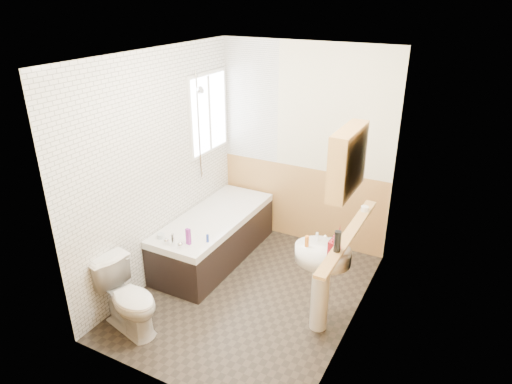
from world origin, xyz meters
TOP-DOWN VIEW (x-y plane):
  - floor at (0.00, 0.00)m, footprint 2.80×2.80m
  - ceiling at (0.00, 0.00)m, footprint 2.80×2.80m
  - wall_back at (0.00, 1.41)m, footprint 2.20×0.02m
  - wall_front at (0.00, -1.41)m, footprint 2.20×0.02m
  - wall_left at (-1.11, 0.00)m, footprint 0.02×2.80m
  - wall_right at (1.11, 0.00)m, footprint 0.02×2.80m
  - wainscot_right at (1.09, 0.00)m, footprint 0.01×2.80m
  - wainscot_front at (0.00, -1.39)m, footprint 2.20×0.01m
  - wainscot_back at (0.00, 1.39)m, footprint 2.20×0.01m
  - tile_cladding_left at (-1.09, 0.00)m, footprint 0.01×2.80m
  - tile_return_back at (-0.73, 1.39)m, footprint 0.75×0.01m
  - window at (-1.06, 0.95)m, footprint 0.03×0.79m
  - bathtub at (-0.73, 0.46)m, footprint 0.70×1.76m
  - shower_riser at (-1.04, 0.70)m, footprint 0.11×0.08m
  - toilet at (-0.76, -1.00)m, footprint 0.78×0.55m
  - sink at (0.84, -0.15)m, footprint 0.52×0.42m
  - pine_shelf at (1.04, -0.06)m, footprint 0.10×1.50m
  - medicine_cabinet at (1.01, -0.22)m, footprint 0.15×0.59m
  - foam_can at (1.04, -0.41)m, footprint 0.06×0.06m
  - green_bottle at (1.04, -0.36)m, footprint 0.06×0.06m
  - black_jar at (1.04, 0.43)m, footprint 0.08×0.08m
  - soap_bottle at (0.96, -0.21)m, footprint 0.09×0.20m
  - clear_bottle at (0.70, -0.19)m, footprint 0.05×0.05m
  - blue_gel at (-0.61, -0.21)m, footprint 0.05×0.04m
  - cream_jar at (-0.95, -0.25)m, footprint 0.10×0.10m
  - orange_bottle at (-0.46, -0.08)m, footprint 0.03×0.03m

SIDE VIEW (x-z plane):
  - floor at x=0.00m, z-range 0.00..0.00m
  - bathtub at x=-0.73m, z-range -0.06..0.65m
  - toilet at x=-0.76m, z-range 0.00..0.69m
  - wainscot_right at x=1.09m, z-range 0.00..1.00m
  - wainscot_front at x=0.00m, z-range 0.00..1.00m
  - wainscot_back at x=0.00m, z-range 0.00..1.00m
  - cream_jar at x=-0.95m, z-range 0.57..0.62m
  - orange_bottle at x=-0.46m, z-range 0.57..0.65m
  - sink at x=0.84m, z-range 0.13..1.14m
  - blue_gel at x=-0.61m, z-range 0.57..0.75m
  - soap_bottle at x=0.96m, z-range 0.89..0.98m
  - clear_bottle at x=0.70m, z-range 0.89..1.00m
  - pine_shelf at x=1.04m, z-range 1.02..1.05m
  - black_jar at x=1.04m, z-range 1.05..1.10m
  - foam_can at x=1.04m, z-range 1.05..1.24m
  - green_bottle at x=1.04m, z-range 1.05..1.29m
  - wall_back at x=0.00m, z-range 0.00..2.50m
  - wall_front at x=0.00m, z-range 0.00..2.50m
  - wall_left at x=-1.11m, z-range 0.00..2.50m
  - wall_right at x=1.11m, z-range 0.00..2.50m
  - tile_cladding_left at x=-1.09m, z-range 0.00..2.50m
  - window at x=-1.06m, z-range 1.15..2.15m
  - shower_riser at x=-1.04m, z-range 1.02..2.29m
  - tile_return_back at x=-0.73m, z-range 1.00..2.50m
  - medicine_cabinet at x=1.01m, z-range 1.51..2.05m
  - ceiling at x=0.00m, z-range 2.50..2.50m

